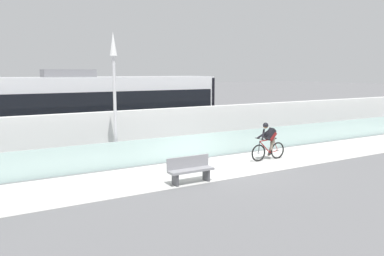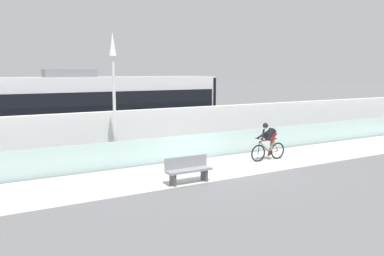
{
  "view_description": "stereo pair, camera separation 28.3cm",
  "coord_description": "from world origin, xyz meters",
  "px_view_note": "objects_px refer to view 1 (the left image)",
  "views": [
    {
      "loc": [
        -8.46,
        -12.33,
        3.72
      ],
      "look_at": [
        0.18,
        2.35,
        1.25
      ],
      "focal_mm": 36.67,
      "sensor_mm": 36.0,
      "label": 1
    },
    {
      "loc": [
        -8.22,
        -12.48,
        3.72
      ],
      "look_at": [
        0.18,
        2.35,
        1.25
      ],
      "focal_mm": 36.67,
      "sensor_mm": 36.0,
      "label": 2
    }
  ],
  "objects_px": {
    "lamp_post_antenna": "(114,83)",
    "tram": "(110,108)",
    "cyclist_on_bike": "(269,142)",
    "bench": "(190,169)"
  },
  "relations": [
    {
      "from": "lamp_post_antenna",
      "to": "tram",
      "type": "bearing_deg",
      "value": 73.87
    },
    {
      "from": "tram",
      "to": "lamp_post_antenna",
      "type": "relative_size",
      "value": 2.13
    },
    {
      "from": "tram",
      "to": "cyclist_on_bike",
      "type": "xyz_separation_m",
      "value": [
        4.56,
        -6.85,
        -1.11
      ]
    },
    {
      "from": "tram",
      "to": "bench",
      "type": "xyz_separation_m",
      "value": [
        -0.01,
        -8.14,
        -1.41
      ]
    },
    {
      "from": "bench",
      "to": "lamp_post_antenna",
      "type": "bearing_deg",
      "value": 111.5
    },
    {
      "from": "cyclist_on_bike",
      "to": "bench",
      "type": "xyz_separation_m",
      "value": [
        -4.57,
        -1.29,
        -0.3
      ]
    },
    {
      "from": "lamp_post_antenna",
      "to": "bench",
      "type": "distance_m",
      "value": 4.64
    },
    {
      "from": "cyclist_on_bike",
      "to": "tram",
      "type": "bearing_deg",
      "value": 123.66
    },
    {
      "from": "bench",
      "to": "cyclist_on_bike",
      "type": "bearing_deg",
      "value": 15.71
    },
    {
      "from": "cyclist_on_bike",
      "to": "lamp_post_antenna",
      "type": "bearing_deg",
      "value": 160.04
    }
  ]
}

